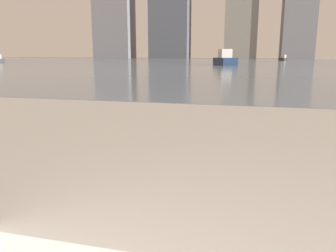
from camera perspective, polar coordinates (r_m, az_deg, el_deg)
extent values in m
cube|color=slate|center=(61.73, 14.21, 10.88)|extent=(180.00, 110.00, 0.01)
cube|color=navy|center=(35.47, 9.86, 11.01)|extent=(2.91, 4.63, 0.77)
cube|color=silver|center=(35.46, 9.91, 12.34)|extent=(1.59, 1.92, 0.88)
cube|color=#2D2D33|center=(72.35, 19.45, 10.92)|extent=(2.03, 3.20, 0.53)
cube|color=silver|center=(72.35, 19.48, 11.37)|extent=(1.11, 1.33, 0.61)
cube|color=gray|center=(118.87, 12.81, 19.56)|extent=(10.72, 6.69, 33.74)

